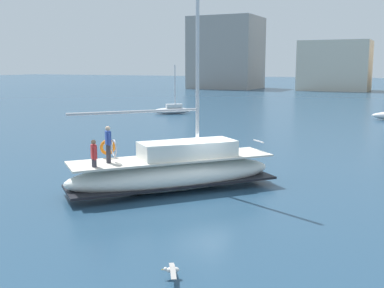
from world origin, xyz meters
The scene contains 5 objects.
ground_plane centered at (0.00, 0.00, 0.00)m, with size 400.00×400.00×0.00m, color navy.
main_sailboat centered at (-1.02, -0.71, 0.90)m, with size 8.15×8.78×11.93m.
moored_sloop_far centered at (-16.75, 28.82, 0.48)m, with size 4.15×3.69×5.56m.
seagull centered at (3.09, -8.69, 0.25)m, with size 0.65×0.93×0.17m.
waterfront_buildings centered at (-0.47, 89.84, 7.54)m, with size 81.16×19.64×18.54m.
Camera 1 is at (8.60, -18.99, 5.56)m, focal length 44.16 mm.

